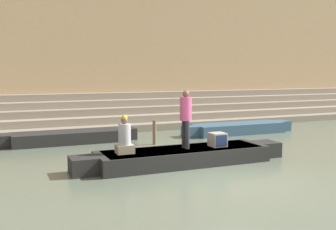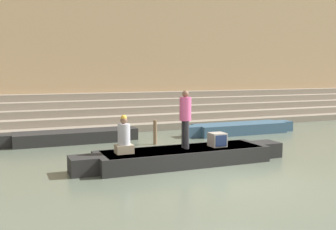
{
  "view_description": "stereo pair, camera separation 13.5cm",
  "coord_description": "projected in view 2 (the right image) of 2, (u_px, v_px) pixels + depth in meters",
  "views": [
    {
      "loc": [
        -5.42,
        -8.53,
        2.79
      ],
      "look_at": [
        -0.43,
        3.23,
        1.38
      ],
      "focal_mm": 42.0,
      "sensor_mm": 36.0,
      "label": 1
    },
    {
      "loc": [
        -5.3,
        -8.59,
        2.79
      ],
      "look_at": [
        -0.43,
        3.23,
        1.38
      ],
      "focal_mm": 42.0,
      "sensor_mm": 36.0,
      "label": 2
    }
  ],
  "objects": [
    {
      "name": "ghat_steps",
      "position": [
        118.0,
        114.0,
        20.22
      ],
      "size": [
        36.0,
        3.81,
        1.67
      ],
      "color": "gray",
      "rests_on": "ground"
    },
    {
      "name": "ground_plane",
      "position": [
        230.0,
        180.0,
        10.2
      ],
      "size": [
        120.0,
        120.0,
        0.0
      ],
      "primitive_type": "plane",
      "color": "#566051"
    },
    {
      "name": "back_wall",
      "position": [
        108.0,
        51.0,
        21.69
      ],
      "size": [
        34.2,
        1.28,
        7.88
      ],
      "color": "tan",
      "rests_on": "ground"
    },
    {
      "name": "mooring_post",
      "position": [
        155.0,
        132.0,
        15.12
      ],
      "size": [
        0.14,
        0.14,
        0.94
      ],
      "primitive_type": "cylinder",
      "color": "brown",
      "rests_on": "ground"
    },
    {
      "name": "tv_set",
      "position": [
        217.0,
        140.0,
        12.18
      ],
      "size": [
        0.47,
        0.47,
        0.43
      ],
      "rotation": [
        0.0,
        0.0,
        0.0
      ],
      "color": "#9E998E",
      "rests_on": "rowboat_main"
    },
    {
      "name": "moored_boat_distant",
      "position": [
        240.0,
        128.0,
        17.79
      ],
      "size": [
        5.45,
        1.28,
        0.47
      ],
      "rotation": [
        0.0,
        0.0,
        -0.03
      ],
      "color": "#33516B",
      "rests_on": "ground"
    },
    {
      "name": "person_standing",
      "position": [
        185.0,
        115.0,
        11.81
      ],
      "size": [
        0.35,
        0.35,
        1.75
      ],
      "rotation": [
        0.0,
        0.0,
        -0.03
      ],
      "color": "#28282D",
      "rests_on": "rowboat_main"
    },
    {
      "name": "moored_boat_shore",
      "position": [
        70.0,
        137.0,
        15.47
      ],
      "size": [
        5.44,
        1.28,
        0.47
      ],
      "rotation": [
        0.0,
        0.0,
        0.04
      ],
      "color": "black",
      "rests_on": "ground"
    },
    {
      "name": "person_rowing",
      "position": [
        124.0,
        138.0,
        11.12
      ],
      "size": [
        0.5,
        0.39,
        1.1
      ],
      "rotation": [
        0.0,
        0.0,
        -0.16
      ],
      "color": "gray",
      "rests_on": "rowboat_main"
    },
    {
      "name": "rowboat_main",
      "position": [
        183.0,
        156.0,
        11.88
      ],
      "size": [
        6.77,
        1.56,
        0.48
      ],
      "rotation": [
        0.0,
        0.0,
        0.05
      ],
      "color": "black",
      "rests_on": "ground"
    }
  ]
}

